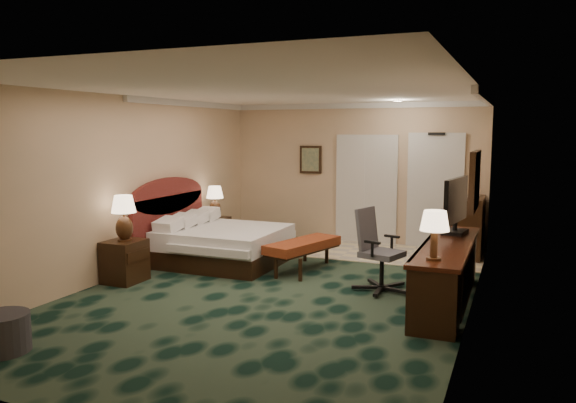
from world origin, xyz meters
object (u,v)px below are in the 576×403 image
at_px(ottoman, 2,333).
at_px(minibar, 467,227).
at_px(desk_chair, 382,250).
at_px(tv, 456,206).
at_px(desk, 446,274).
at_px(bed, 224,245).
at_px(nightstand_far, 215,232).
at_px(bed_bench, 303,256).
at_px(nightstand_near, 125,261).
at_px(lamp_near, 124,218).
at_px(lamp_far, 215,202).

height_order(ottoman, minibar, minibar).
distance_m(ottoman, desk_chair, 4.65).
distance_m(tv, minibar, 2.29).
distance_m(ottoman, minibar, 7.30).
height_order(desk, desk_chair, desk_chair).
height_order(bed, nightstand_far, bed).
bearing_deg(bed_bench, desk, -4.61).
distance_m(bed_bench, desk_chair, 1.57).
height_order(nightstand_far, ottoman, nightstand_far).
height_order(bed, nightstand_near, nightstand_near).
bearing_deg(lamp_near, minibar, 39.73).
height_order(nightstand_near, tv, tv).
bearing_deg(bed, nightstand_far, 126.93).
relative_size(lamp_far, desk, 0.22).
distance_m(bed, desk, 3.76).
xyz_separation_m(ottoman, desk, (3.87, 3.28, 0.20)).
xyz_separation_m(bed_bench, ottoman, (-1.59, -4.18, -0.05)).
bearing_deg(lamp_far, desk, -23.00).
height_order(bed, tv, tv).
xyz_separation_m(bed_bench, minibar, (2.27, 2.02, 0.28)).
bearing_deg(tv, bed, -173.45).
distance_m(nightstand_near, nightstand_far, 2.62).
xyz_separation_m(nightstand_near, tv, (4.44, 1.43, 0.86)).
relative_size(nightstand_far, desk_chair, 0.50).
bearing_deg(desk, tv, 89.11).
bearing_deg(minibar, lamp_near, -140.27).
bearing_deg(nightstand_near, bed, 64.09).
xyz_separation_m(nightstand_near, lamp_far, (0.02, 2.58, 0.56)).
relative_size(bed, tv, 1.89).
distance_m(bed, bed_bench, 1.38).
bearing_deg(lamp_near, desk, 9.41).
distance_m(nightstand_far, lamp_far, 0.58).
height_order(desk, tv, tv).
relative_size(lamp_far, minibar, 0.57).
bearing_deg(desk_chair, bed, -175.82).
distance_m(bed, lamp_far, 1.37).
bearing_deg(ottoman, minibar, 58.11).
distance_m(bed, ottoman, 4.15).
height_order(nightstand_near, bed_bench, nightstand_near).
bearing_deg(bed_bench, desk_chair, -7.62).
xyz_separation_m(desk, minibar, (-0.01, 2.91, 0.13)).
distance_m(lamp_near, tv, 4.64).
bearing_deg(nightstand_near, desk, 9.14).
relative_size(lamp_near, bed_bench, 0.47).
relative_size(bed, minibar, 1.78).
relative_size(ottoman, desk, 0.20).
relative_size(bed, desk, 0.69).
height_order(lamp_far, ottoman, lamp_far).
bearing_deg(ottoman, desk, 40.32).
xyz_separation_m(lamp_near, desk_chair, (3.51, 0.99, -0.37)).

